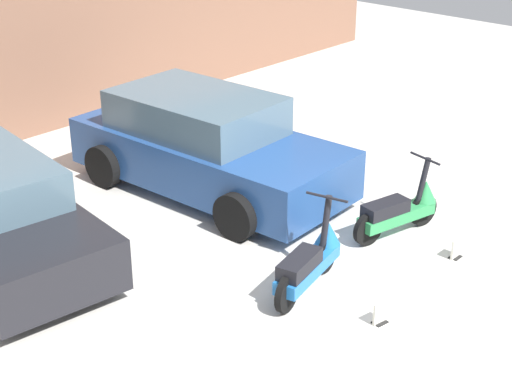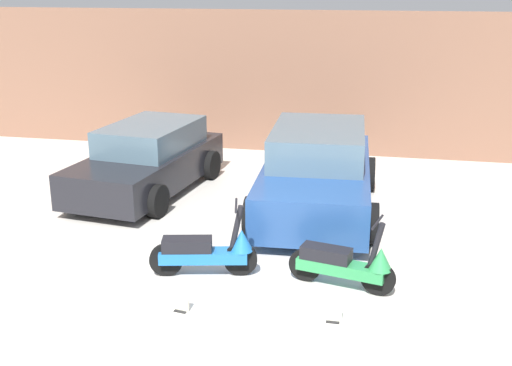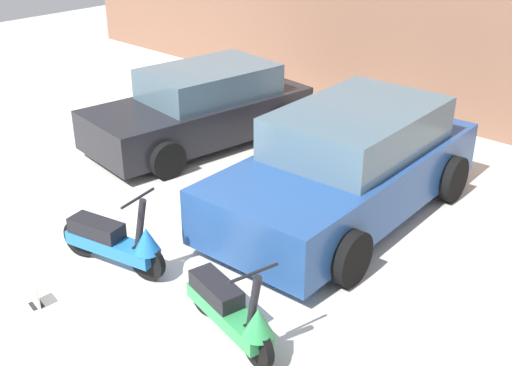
{
  "view_description": "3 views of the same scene",
  "coord_description": "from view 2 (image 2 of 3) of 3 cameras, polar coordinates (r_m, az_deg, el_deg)",
  "views": [
    {
      "loc": [
        -6.5,
        -3.97,
        4.86
      ],
      "look_at": [
        -0.06,
        1.96,
        0.94
      ],
      "focal_mm": 55.0,
      "sensor_mm": 36.0,
      "label": 1
    },
    {
      "loc": [
        1.97,
        -6.76,
        3.86
      ],
      "look_at": [
        0.15,
        2.02,
        1.0
      ],
      "focal_mm": 45.0,
      "sensor_mm": 36.0,
      "label": 2
    },
    {
      "loc": [
        5.11,
        -2.62,
        4.12
      ],
      "look_at": [
        0.34,
        2.58,
        0.7
      ],
      "focal_mm": 45.0,
      "sensor_mm": 36.0,
      "label": 3
    }
  ],
  "objects": [
    {
      "name": "scooter_front_left",
      "position": [
        8.72,
        -4.29,
        -6.0
      ],
      "size": [
        1.45,
        0.62,
        1.02
      ],
      "rotation": [
        0.0,
        0.0,
        0.22
      ],
      "color": "black",
      "rests_on": "ground_plane"
    },
    {
      "name": "ground_plane",
      "position": [
        8.03,
        -4.03,
        -11.08
      ],
      "size": [
        28.0,
        28.0,
        0.0
      ],
      "primitive_type": "plane",
      "color": "silver"
    },
    {
      "name": "placard_near_right_scooter",
      "position": [
        7.75,
        6.88,
        -11.35
      ],
      "size": [
        0.2,
        0.12,
        0.26
      ],
      "rotation": [
        0.0,
        0.0,
        0.0
      ],
      "color": "black",
      "rests_on": "ground_plane"
    },
    {
      "name": "car_rear_left",
      "position": [
        12.23,
        -9.57,
        2.04
      ],
      "size": [
        2.18,
        3.91,
        1.27
      ],
      "rotation": [
        0.0,
        0.0,
        -1.7
      ],
      "color": "black",
      "rests_on": "ground_plane"
    },
    {
      "name": "car_rear_center",
      "position": [
        11.08,
        5.44,
        0.97
      ],
      "size": [
        2.21,
        4.31,
        1.43
      ],
      "rotation": [
        0.0,
        0.0,
        -1.52
      ],
      "color": "navy",
      "rests_on": "ground_plane"
    },
    {
      "name": "scooter_front_right",
      "position": [
        8.42,
        8.0,
        -7.07
      ],
      "size": [
        1.41,
        0.61,
        1.0
      ],
      "rotation": [
        0.0,
        0.0,
        -0.22
      ],
      "color": "black",
      "rests_on": "ground_plane"
    },
    {
      "name": "wall_back",
      "position": [
        14.72,
        3.94,
        8.86
      ],
      "size": [
        19.6,
        0.12,
        3.21
      ],
      "primitive_type": "cube",
      "color": "#845B47",
      "rests_on": "ground_plane"
    },
    {
      "name": "placard_near_left_scooter",
      "position": [
        7.96,
        -6.67,
        -10.49
      ],
      "size": [
        0.2,
        0.15,
        0.26
      ],
      "rotation": [
        0.0,
        0.0,
        -0.17
      ],
      "color": "black",
      "rests_on": "ground_plane"
    }
  ]
}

